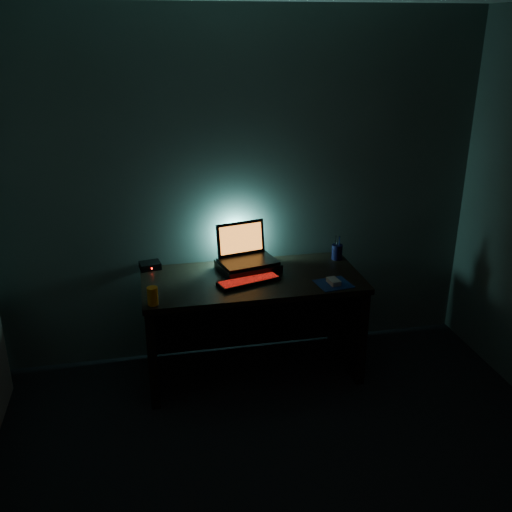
{
  "coord_description": "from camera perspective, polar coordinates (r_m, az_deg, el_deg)",
  "views": [
    {
      "loc": [
        -0.69,
        -1.89,
        2.33
      ],
      "look_at": [
        0.02,
        1.57,
        0.93
      ],
      "focal_mm": 40.0,
      "sensor_mm": 36.0,
      "label": 1
    }
  ],
  "objects": [
    {
      "name": "pen_cup",
      "position": [
        4.24,
        8.1,
        0.4
      ],
      "size": [
        0.1,
        0.1,
        0.11
      ],
      "primitive_type": "cylinder",
      "rotation": [
        0.0,
        0.0,
        -0.33
      ],
      "color": "black",
      "rests_on": "desk"
    },
    {
      "name": "riser",
      "position": [
        4.01,
        -0.8,
        -1.04
      ],
      "size": [
        0.46,
        0.38,
        0.06
      ],
      "primitive_type": "cube",
      "rotation": [
        0.0,
        0.0,
        0.22
      ],
      "color": "black",
      "rests_on": "desk"
    },
    {
      "name": "mouse",
      "position": [
        3.84,
        7.77,
        -2.54
      ],
      "size": [
        0.08,
        0.11,
        0.03
      ],
      "primitive_type": "cube",
      "rotation": [
        0.0,
        0.0,
        0.14
      ],
      "color": "gray",
      "rests_on": "mousepad"
    },
    {
      "name": "keyboard",
      "position": [
        3.82,
        -0.74,
        -2.51
      ],
      "size": [
        0.45,
        0.25,
        0.03
      ],
      "rotation": [
        0.0,
        0.0,
        0.3
      ],
      "color": "black",
      "rests_on": "desk"
    },
    {
      "name": "desk",
      "position": [
        4.06,
        -0.52,
        -5.2
      ],
      "size": [
        1.5,
        0.7,
        0.75
      ],
      "color": "black",
      "rests_on": "ground"
    },
    {
      "name": "mousepad",
      "position": [
        3.84,
        7.75,
        -2.78
      ],
      "size": [
        0.25,
        0.23,
        0.0
      ],
      "primitive_type": "cube",
      "rotation": [
        0.0,
        0.0,
        0.14
      ],
      "color": "#0B1F52",
      "rests_on": "desk"
    },
    {
      "name": "juice_glass",
      "position": [
        3.57,
        -10.29,
        -3.96
      ],
      "size": [
        0.08,
        0.08,
        0.12
      ],
      "primitive_type": "cylinder",
      "rotation": [
        0.0,
        0.0,
        0.16
      ],
      "color": "orange",
      "rests_on": "desk"
    },
    {
      "name": "laptop",
      "position": [
        4.02,
        -1.09,
        0.4
      ],
      "size": [
        0.43,
        0.36,
        0.26
      ],
      "rotation": [
        0.0,
        0.0,
        0.22
      ],
      "color": "black",
      "rests_on": "riser"
    },
    {
      "name": "router",
      "position": [
        4.11,
        -10.55,
        -0.94
      ],
      "size": [
        0.16,
        0.14,
        0.05
      ],
      "rotation": [
        0.0,
        0.0,
        0.17
      ],
      "color": "black",
      "rests_on": "desk"
    },
    {
      "name": "room",
      "position": [
        2.28,
        7.59,
        -6.76
      ],
      "size": [
        3.5,
        4.0,
        2.5
      ],
      "color": "black",
      "rests_on": "ground"
    }
  ]
}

